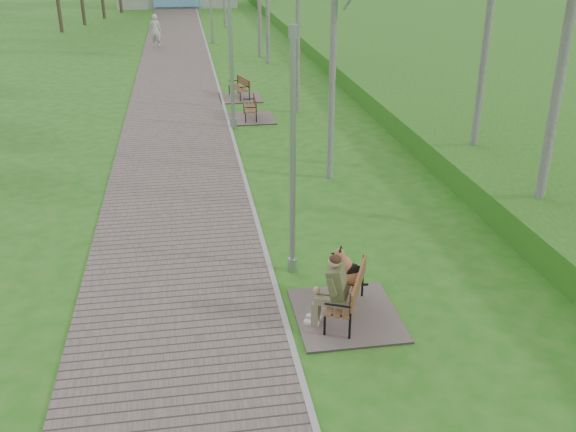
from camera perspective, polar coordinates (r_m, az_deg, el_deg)
The scene contains 11 objects.
ground at distance 10.47m, azimuth 0.08°, elevation -10.58°, with size 120.00×120.00×0.00m, color #246D16.
walkway at distance 30.60m, azimuth -9.93°, elevation 12.44°, with size 3.50×67.00×0.04m, color #645751.
kerb at distance 30.62m, azimuth -6.59°, elevation 12.66°, with size 0.10×67.00×0.05m, color #999993.
embankment at distance 32.06m, azimuth 16.05°, elevation 12.37°, with size 14.00×70.00×1.60m, color #4E892D.
bench_main at distance 10.72m, azimuth 4.89°, elevation -7.12°, with size 1.73×1.92×1.51m.
bench_second at distance 22.47m, azimuth -3.38°, elevation 9.04°, with size 1.56×1.73×0.96m.
bench_third at distance 25.43m, azimuth -4.35°, elevation 10.78°, with size 1.60×1.78×0.98m.
lamp_post_near at distance 11.44m, azimuth 0.42°, elevation 4.51°, with size 0.18×0.18×4.56m.
lamp_post_second at distance 20.92m, azimuth -5.11°, elevation 14.64°, with size 0.21×0.21×5.54m.
lamp_post_third at distance 38.61m, azimuth -6.90°, elevation 18.51°, with size 0.20×0.20×5.12m.
pedestrian_near at distance 38.05m, azimuth -11.71°, elevation 15.85°, with size 0.65×0.43×1.78m, color silver.
Camera 1 is at (-1.39, -8.52, 5.93)m, focal length 40.00 mm.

